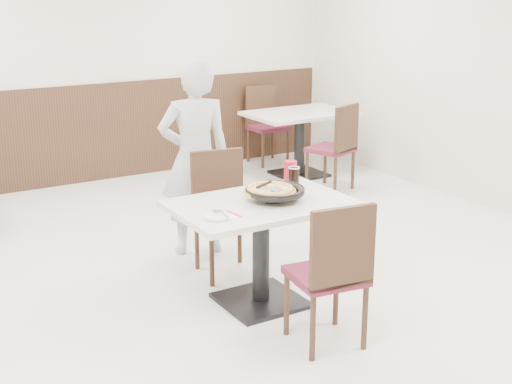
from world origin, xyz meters
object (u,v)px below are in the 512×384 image
red_cup (290,171)px  diner_person (195,158)px  chair_near (326,272)px  bg_table_right (299,144)px  pizza (270,192)px  pizza_pan (275,194)px  chair_far (226,216)px  main_table (261,253)px  bg_chair_right_far (268,126)px  bg_chair_right_near (331,147)px  cola_glass (294,177)px  side_plate (217,217)px

red_cup → diner_person: bearing=115.3°
chair_near → bg_table_right: 4.03m
pizza → pizza_pan: bearing=-39.3°
chair_near → chair_far: same height
main_table → pizza_pan: size_ratio=3.43×
main_table → chair_far: size_ratio=1.26×
pizza_pan → bg_chair_right_far: (2.09, 3.41, -0.32)m
chair_near → pizza: size_ratio=2.66×
chair_far → bg_chair_right_far: (2.14, 2.81, 0.00)m
red_cup → bg_chair_right_near: (1.69, 1.73, -0.35)m
pizza_pan → bg_chair_right_far: bg_chair_right_far is taller
cola_glass → bg_table_right: size_ratio=0.11×
bg_chair_right_far → pizza: bearing=59.0°
chair_near → diner_person: (0.02, 1.83, 0.33)m
cola_glass → bg_table_right: 3.10m
main_table → diner_person: bearing=86.7°
pizza → bg_chair_right_far: size_ratio=0.38×
diner_person → bg_table_right: size_ratio=1.35×
main_table → red_cup: red_cup is taller
chair_near → chair_far: (-0.00, 1.28, 0.00)m
bg_table_right → red_cup: bearing=-126.0°
pizza_pan → bg_chair_right_near: bearing=45.3°
bg_chair_right_far → pizza_pan: bearing=59.5°
red_cup → side_plate: bearing=-151.8°
bg_chair_right_far → diner_person: bearing=47.8°
side_plate → bg_chair_right_near: bg_chair_right_near is taller
main_table → cola_glass: size_ratio=9.23×
pizza_pan → red_cup: 0.49m
main_table → side_plate: bearing=-160.2°
side_plate → bg_chair_right_near: size_ratio=0.17×
chair_far → red_cup: bearing=155.6°
side_plate → bg_table_right: 3.90m
chair_far → diner_person: bearing=-83.3°
side_plate → chair_far: bearing=57.6°
chair_near → side_plate: 0.77m
side_plate → cola_glass: size_ratio=1.27×
red_cup → chair_near: bearing=-111.9°
chair_near → bg_table_right: bearing=65.8°
chair_near → bg_table_right: (2.15, 3.41, -0.10)m
bg_chair_right_far → red_cup: bearing=61.6°
bg_chair_right_near → bg_chair_right_far: bearing=67.5°
side_plate → pizza: bearing=17.5°
cola_glass → red_cup: red_cup is taller
chair_near → bg_chair_right_far: 4.61m
pizza → red_cup: 0.49m
chair_near → bg_chair_right_far: bearing=70.4°
pizza → bg_chair_right_near: (2.07, 2.04, -0.34)m
chair_near → main_table: bearing=101.8°
red_cup → diner_person: 0.90m
bg_table_right → bg_chair_right_far: 0.68m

